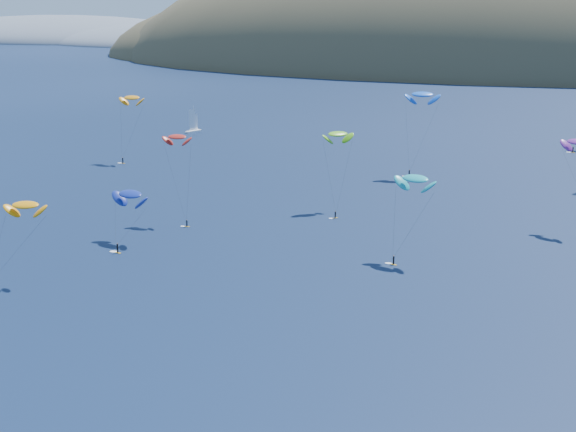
% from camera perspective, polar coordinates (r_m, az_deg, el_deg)
% --- Properties ---
extents(island, '(730.00, 300.00, 210.00)m').
position_cam_1_polar(island, '(636.85, 15.74, 9.36)').
color(island, '#3D3526').
rests_on(island, ground).
extents(headland, '(460.00, 250.00, 60.00)m').
position_cam_1_polar(headland, '(966.02, -14.41, 11.88)').
color(headland, slate).
rests_on(headland, ground).
extents(sailboat, '(8.71, 8.37, 10.42)m').
position_cam_1_polar(sailboat, '(317.90, -6.73, 6.09)').
color(sailboat, white).
rests_on(sailboat, ground).
extents(kitesurfer_1, '(8.76, 8.61, 22.83)m').
position_cam_1_polar(kitesurfer_1, '(264.97, -11.05, 8.25)').
color(kitesurfer_1, orange).
rests_on(kitesurfer_1, ground).
extents(kitesurfer_2, '(8.91, 10.36, 16.94)m').
position_cam_1_polar(kitesurfer_2, '(158.57, -18.18, 0.74)').
color(kitesurfer_2, orange).
rests_on(kitesurfer_2, ground).
extents(kitesurfer_3, '(8.58, 15.37, 21.13)m').
position_cam_1_polar(kitesurfer_3, '(202.63, 3.57, 5.84)').
color(kitesurfer_3, orange).
rests_on(kitesurfer_3, ground).
extents(kitesurfer_4, '(10.51, 8.18, 26.81)m').
position_cam_1_polar(kitesurfer_4, '(242.62, 9.55, 8.52)').
color(kitesurfer_4, orange).
rests_on(kitesurfer_4, ground).
extents(kitesurfer_5, '(9.77, 10.09, 19.25)m').
position_cam_1_polar(kitesurfer_5, '(165.03, 9.04, 2.64)').
color(kitesurfer_5, orange).
rests_on(kitesurfer_5, ground).
extents(kitesurfer_9, '(8.76, 8.14, 22.12)m').
position_cam_1_polar(kitesurfer_9, '(192.62, -7.89, 5.59)').
color(kitesurfer_9, orange).
rests_on(kitesurfer_9, ground).
extents(kitesurfer_10, '(10.65, 13.57, 13.20)m').
position_cam_1_polar(kitesurfer_10, '(179.53, -11.17, 1.53)').
color(kitesurfer_10, orange).
rests_on(kitesurfer_10, ground).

